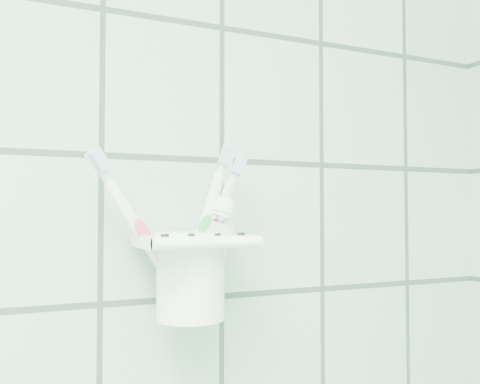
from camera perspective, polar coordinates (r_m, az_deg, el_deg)
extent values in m
cube|color=white|center=(0.60, -6.18, -5.99)|extent=(0.05, 0.02, 0.03)
cube|color=white|center=(0.56, -4.95, -5.22)|extent=(0.11, 0.09, 0.01)
cylinder|color=white|center=(0.52, -3.35, -5.45)|extent=(0.11, 0.01, 0.01)
cylinder|color=black|center=(0.52, -8.03, -4.64)|extent=(0.01, 0.01, 0.00)
cylinder|color=black|center=(0.53, -5.21, -4.61)|extent=(0.01, 0.01, 0.00)
cylinder|color=black|center=(0.54, -2.49, -4.58)|extent=(0.01, 0.01, 0.00)
cylinder|color=black|center=(0.55, 0.12, -4.53)|extent=(0.01, 0.01, 0.00)
cylinder|color=white|center=(0.57, -5.30, -8.86)|extent=(0.07, 0.07, 0.09)
cylinder|color=white|center=(0.57, -5.29, -4.56)|extent=(0.08, 0.08, 0.01)
cylinder|color=black|center=(0.57, -5.29, -4.46)|extent=(0.06, 0.06, 0.00)
cylinder|color=white|center=(0.58, -5.59, -4.42)|extent=(0.10, 0.03, 0.14)
cylinder|color=white|center=(0.58, -5.55, 4.38)|extent=(0.02, 0.01, 0.02)
cube|color=silver|center=(0.58, -5.36, 5.77)|extent=(0.02, 0.01, 0.03)
cube|color=white|center=(0.59, -5.58, 5.69)|extent=(0.02, 0.01, 0.03)
ellipsoid|color=#D83F72|center=(0.57, -5.40, -2.53)|extent=(0.03, 0.01, 0.03)
cylinder|color=white|center=(0.58, -6.37, -5.05)|extent=(0.07, 0.02, 0.14)
cylinder|color=white|center=(0.58, -6.34, 3.06)|extent=(0.02, 0.01, 0.02)
cube|color=silver|center=(0.58, -6.17, 4.33)|extent=(0.02, 0.01, 0.02)
cube|color=white|center=(0.58, -6.36, 4.27)|extent=(0.02, 0.01, 0.02)
ellipsoid|color=red|center=(0.58, -6.21, -3.32)|extent=(0.02, 0.01, 0.03)
cylinder|color=white|center=(0.58, -6.70, -4.89)|extent=(0.05, 0.04, 0.15)
cylinder|color=white|center=(0.58, -6.66, 3.47)|extent=(0.01, 0.01, 0.02)
cube|color=silver|center=(0.57, -6.49, 4.79)|extent=(0.02, 0.01, 0.02)
cube|color=white|center=(0.58, -6.68, 4.72)|extent=(0.02, 0.01, 0.02)
ellipsoid|color=green|center=(0.57, -6.54, -3.10)|extent=(0.02, 0.01, 0.03)
cube|color=silver|center=(0.56, -4.86, -7.66)|extent=(0.06, 0.03, 0.10)
cube|color=silver|center=(0.57, -4.88, -12.20)|extent=(0.04, 0.02, 0.02)
cone|color=silver|center=(0.56, -4.85, -2.42)|extent=(0.04, 0.04, 0.02)
cylinder|color=white|center=(0.56, -4.84, -1.16)|extent=(0.03, 0.03, 0.03)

